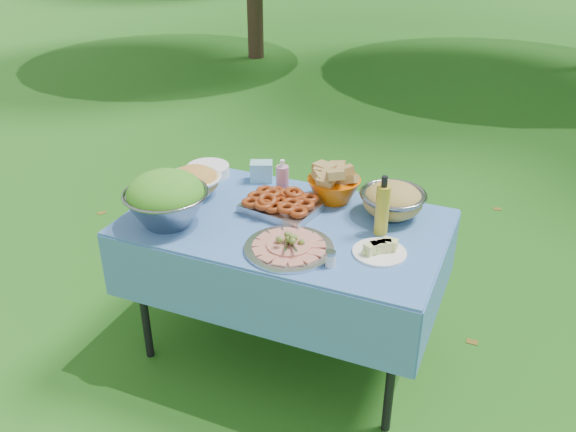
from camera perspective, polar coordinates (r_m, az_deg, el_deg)
The scene contains 14 objects.
ground at distance 3.26m, azimuth -0.23°, elevation -12.25°, with size 80.00×80.00×0.00m, color #0D390A.
picnic_table at distance 3.02m, azimuth -0.24°, elevation -6.78°, with size 1.46×0.86×0.76m, color #84C5FF.
salad_bowl at distance 2.80m, azimuth -11.35°, elevation 1.61°, with size 0.38×0.38×0.25m, color gray, non-canonical shape.
pasta_bowl_white at distance 3.07m, azimuth -8.77°, elevation 3.26°, with size 0.27×0.27×0.15m, color white, non-canonical shape.
plate_stack at distance 3.29m, azimuth -7.49°, elevation 4.26°, with size 0.23×0.23×0.06m, color white.
wipes_box at distance 3.19m, azimuth -2.50°, elevation 4.19°, with size 0.11×0.08×0.10m, color #92DAE6.
sanitizer_bottle at distance 3.04m, azimuth -0.52°, elevation 3.67°, with size 0.06×0.06×0.18m, color pink.
bread_bowl at distance 2.98m, azimuth 4.31°, elevation 3.01°, with size 0.26×0.26×0.17m, color #E45C03, non-canonical shape.
pasta_bowl_steel at distance 2.87m, azimuth 9.77°, elevation 1.49°, with size 0.31×0.31×0.16m, color gray, non-canonical shape.
fried_tray at distance 2.88m, azimuth -0.72°, elevation 1.09°, with size 0.34×0.24×0.08m, color #A4A4A8.
charcuterie_platter at distance 2.58m, azimuth 0.09°, elevation -2.33°, with size 0.39×0.39×0.09m, color silver.
oil_bottle at distance 2.69m, azimuth 8.84°, elevation 0.98°, with size 0.06×0.06×0.28m, color gold.
cheese_plate at distance 2.59m, azimuth 8.59°, elevation -2.89°, with size 0.23×0.23×0.06m, color white.
shaker at distance 2.48m, azimuth 3.98°, elevation -4.02°, with size 0.04×0.04×0.07m, color silver.
Camera 1 is at (0.97, -2.27, 2.13)m, focal length 38.00 mm.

